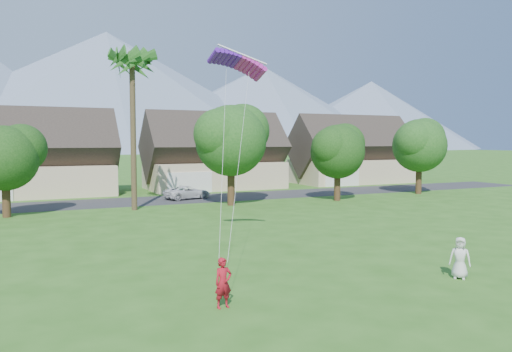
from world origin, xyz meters
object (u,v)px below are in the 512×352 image
kite_flyer (223,283)px  parked_car (187,192)px  parafoil_kite (238,61)px  watcher (460,258)px

kite_flyer → parked_car: kite_flyer is taller
parked_car → parafoil_kite: 24.33m
kite_flyer → watcher: 9.73m
watcher → parked_car: 30.74m
kite_flyer → parafoil_kite: bearing=58.1°
kite_flyer → parked_car: (7.95, 30.02, -0.21)m
parked_car → parafoil_kite: size_ratio=1.60×
watcher → parked_car: (-1.75, 30.69, -0.21)m
kite_flyer → watcher: bearing=-9.9°
watcher → parked_car: size_ratio=0.37×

